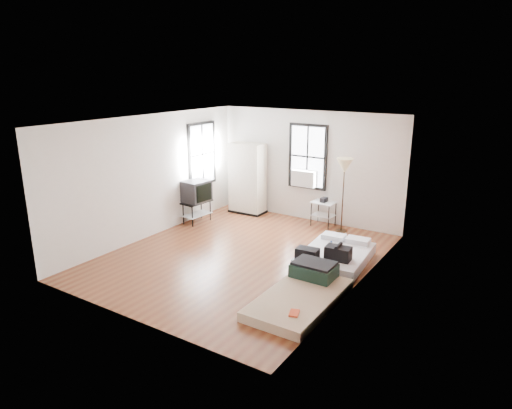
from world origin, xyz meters
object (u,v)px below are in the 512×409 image
Objects in this scene: mattress_main at (335,255)px; tv_stand at (196,193)px; wardrobe at (248,179)px; floor_lamp at (344,169)px; mattress_bare at (303,292)px; side_table at (324,207)px.

mattress_main is 4.04m from tv_stand.
floor_lamp is at bearing -2.79° from wardrobe.
floor_lamp is 1.64× the size of tv_stand.
wardrobe is 1.55m from tv_stand.
floor_lamp reaches higher than mattress_bare.
mattress_main is at bearing -71.45° from floor_lamp.
mattress_bare is 5.13m from wardrobe.
floor_lamp reaches higher than tv_stand.
mattress_bare is 2.84× the size of side_table.
floor_lamp is 3.69m from tv_stand.
side_table is 1.19m from floor_lamp.
mattress_main is 2.33m from floor_lamp.
wardrobe is at bearing 72.13° from tv_stand.
mattress_main is at bearing -29.94° from wardrobe.
mattress_main is 1.62× the size of tv_stand.
side_table is at bearing 115.96° from mattress_main.
wardrobe reaches higher than tv_stand.
wardrobe reaches higher than mattress_main.
mattress_main is at bearing -59.40° from side_table.
side_table is (2.21, 0.07, -0.45)m from wardrobe.
mattress_main is 2.44× the size of side_table.
floor_lamp is (2.77, -0.09, 0.59)m from wardrobe.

